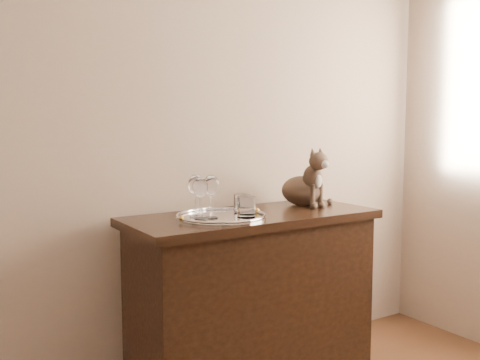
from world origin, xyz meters
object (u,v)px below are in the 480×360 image
object	(u,v)px
tray	(221,217)
wine_glass_a	(196,196)
sideboard	(252,301)
cat	(302,176)
tumbler_c	(242,204)
wine_glass_c	(200,198)
wine_glass_d	(211,197)
tumbler_a	(246,207)

from	to	relation	value
tray	wine_glass_a	world-z (taller)	wine_glass_a
sideboard	cat	xyz separation A→B (m)	(0.36, 0.08, 0.58)
tumbler_c	wine_glass_c	bearing A→B (deg)	-172.86
tray	wine_glass_d	bearing A→B (deg)	-163.59
wine_glass_c	wine_glass_d	xyz separation A→B (m)	(0.05, -0.00, 0.00)
sideboard	wine_glass_a	bearing A→B (deg)	175.96
wine_glass_c	tumbler_c	world-z (taller)	wine_glass_c
wine_glass_d	cat	distance (m)	0.63
sideboard	tumbler_a	xyz separation A→B (m)	(-0.11, -0.11, 0.48)
wine_glass_c	tumbler_a	distance (m)	0.21
tumbler_a	cat	distance (m)	0.52
wine_glass_d	tumbler_a	size ratio (longest dim) A/B	2.06
sideboard	wine_glass_c	bearing A→B (deg)	-171.62
tumbler_a	cat	world-z (taller)	cat
tray	tumbler_c	bearing A→B (deg)	7.05
tumbler_a	wine_glass_a	bearing A→B (deg)	143.57
wine_glass_d	cat	bearing A→B (deg)	12.00
tray	tumbler_a	bearing A→B (deg)	-45.28
tumbler_c	tumbler_a	bearing A→B (deg)	-113.97
tray	wine_glass_a	xyz separation A→B (m)	(-0.10, 0.05, 0.10)
wine_glass_c	tumbler_c	size ratio (longest dim) A/B	2.05
wine_glass_c	tumbler_c	distance (m)	0.24
tray	wine_glass_c	xyz separation A→B (m)	(-0.11, -0.01, 0.10)
wine_glass_c	wine_glass_a	bearing A→B (deg)	78.46
wine_glass_a	tumbler_c	world-z (taller)	wine_glass_a
sideboard	tray	bearing A→B (deg)	-170.96
wine_glass_c	cat	xyz separation A→B (m)	(0.66, 0.13, 0.05)
sideboard	cat	bearing A→B (deg)	12.79
wine_glass_a	wine_glass_d	bearing A→B (deg)	-60.49
tumbler_a	tray	bearing A→B (deg)	134.72
tumbler_c	cat	size ratio (longest dim) A/B	0.30
wine_glass_a	sideboard	bearing A→B (deg)	-4.04
wine_glass_c	cat	world-z (taller)	cat
sideboard	tray	world-z (taller)	tray
wine_glass_a	wine_glass_d	xyz separation A→B (m)	(0.04, -0.07, 0.00)
tray	wine_glass_c	distance (m)	0.15
wine_glass_c	cat	distance (m)	0.68
tray	cat	size ratio (longest dim) A/B	1.33
tray	cat	world-z (taller)	cat
tray	wine_glass_a	size ratio (longest dim) A/B	2.11
sideboard	tumbler_c	world-z (taller)	tumbler_c
wine_glass_a	tumbler_a	bearing A→B (deg)	-36.43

